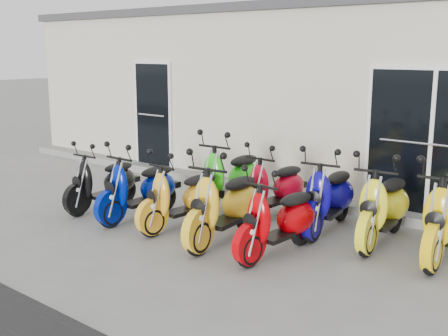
{
  "coord_description": "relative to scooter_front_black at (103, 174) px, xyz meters",
  "views": [
    {
      "loc": [
        5.36,
        -5.92,
        2.53
      ],
      "look_at": [
        0.0,
        0.6,
        0.75
      ],
      "focal_mm": 45.0,
      "sensor_mm": 36.0,
      "label": 1
    }
  ],
  "objects": [
    {
      "name": "ground",
      "position": [
        1.71,
        0.38,
        -0.57
      ],
      "size": [
        80.0,
        80.0,
        0.0
      ],
      "primitive_type": "plane",
      "color": "gray",
      "rests_on": "ground"
    },
    {
      "name": "building",
      "position": [
        1.71,
        5.58,
        1.03
      ],
      "size": [
        14.0,
        6.0,
        3.2
      ],
      "primitive_type": "cube",
      "color": "beige",
      "rests_on": "ground"
    },
    {
      "name": "roof_cap",
      "position": [
        1.71,
        5.58,
        2.71
      ],
      "size": [
        14.2,
        6.2,
        0.16
      ],
      "primitive_type": "cube",
      "color": "#3F3F42",
      "rests_on": "building"
    },
    {
      "name": "front_step",
      "position": [
        1.71,
        2.4,
        -0.5
      ],
      "size": [
        14.0,
        0.4,
        0.15
      ],
      "primitive_type": "cube",
      "color": "gray",
      "rests_on": "ground"
    },
    {
      "name": "door_left",
      "position": [
        -1.49,
        2.55,
        0.69
      ],
      "size": [
        1.07,
        0.08,
        2.22
      ],
      "primitive_type": "cube",
      "color": "black",
      "rests_on": "front_step"
    },
    {
      "name": "door_right",
      "position": [
        4.31,
        2.55,
        0.69
      ],
      "size": [
        2.02,
        0.08,
        2.22
      ],
      "primitive_type": "cube",
      "color": "black",
      "rests_on": "front_step"
    },
    {
      "name": "scooter_front_black",
      "position": [
        0.0,
        0.0,
        0.0
      ],
      "size": [
        0.64,
        1.58,
        1.15
      ],
      "primitive_type": null,
      "rotation": [
        0.0,
        0.0,
        0.05
      ],
      "color": "black",
      "rests_on": "ground"
    },
    {
      "name": "scooter_front_blue",
      "position": [
        0.86,
        0.01,
        0.04
      ],
      "size": [
        0.62,
        1.67,
        1.23
      ],
      "primitive_type": null,
      "rotation": [
        0.0,
        0.0,
        -0.01
      ],
      "color": "#00148D",
      "rests_on": "ground"
    },
    {
      "name": "scooter_front_orange_a",
      "position": [
        1.67,
        0.08,
        0.02
      ],
      "size": [
        0.74,
        1.66,
        1.19
      ],
      "primitive_type": null,
      "rotation": [
        0.0,
        0.0,
        -0.09
      ],
      "color": "yellow",
      "rests_on": "ground"
    },
    {
      "name": "scooter_front_orange_b",
      "position": [
        2.52,
        0.01,
        0.09
      ],
      "size": [
        0.85,
        1.86,
        1.32
      ],
      "primitive_type": null,
      "rotation": [
        0.0,
        0.0,
        0.11
      ],
      "color": "yellow",
      "rests_on": "ground"
    },
    {
      "name": "scooter_front_red",
      "position": [
        3.35,
        0.05,
        0.02
      ],
      "size": [
        0.69,
        1.65,
        1.2
      ],
      "primitive_type": null,
      "rotation": [
        0.0,
        0.0,
        -0.06
      ],
      "color": "#B80006",
      "rests_on": "ground"
    },
    {
      "name": "scooter_back_green",
      "position": [
        1.59,
        1.27,
        0.1
      ],
      "size": [
        0.78,
        1.86,
        1.35
      ],
      "primitive_type": null,
      "rotation": [
        0.0,
        0.0,
        0.06
      ],
      "color": "#2CD91B",
      "rests_on": "ground"
    },
    {
      "name": "scooter_back_red",
      "position": [
        2.39,
        1.36,
        0.03
      ],
      "size": [
        0.65,
        1.66,
        1.21
      ],
      "primitive_type": null,
      "rotation": [
        0.0,
        0.0,
        -0.04
      ],
      "color": "red",
      "rests_on": "ground"
    },
    {
      "name": "scooter_back_blue",
      "position": [
        3.35,
        1.32,
        0.06
      ],
      "size": [
        0.88,
        1.81,
        1.28
      ],
      "primitive_type": null,
      "rotation": [
        0.0,
        0.0,
        0.15
      ],
      "color": "#0D068A",
      "rests_on": "ground"
    },
    {
      "name": "scooter_back_yellow",
      "position": [
        4.17,
        1.3,
        0.08
      ],
      "size": [
        0.83,
        1.83,
        1.31
      ],
      "primitive_type": null,
      "rotation": [
        0.0,
        0.0,
        0.11
      ],
      "color": "yellow",
      "rests_on": "ground"
    }
  ]
}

